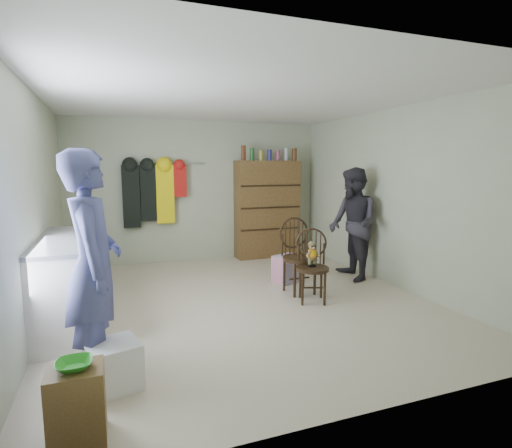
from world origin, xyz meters
name	(u,v)px	position (x,y,z in m)	size (l,w,h in m)	color
ground_plane	(243,301)	(0.00, 0.00, 0.00)	(5.00, 5.00, 0.00)	beige
room_walls	(230,175)	(0.00, 0.53, 1.58)	(5.00, 5.00, 5.00)	#B6BB9D
counter	(72,280)	(-1.95, 0.00, 0.47)	(0.64, 1.86, 0.94)	silver
stool	(77,405)	(-1.78, -2.10, 0.24)	(0.33, 0.28, 0.47)	brown
bowl	(74,365)	(-1.78, -2.10, 0.50)	(0.22, 0.22, 0.05)	green
plastic_tub	(113,365)	(-1.56, -1.55, 0.18)	(0.38, 0.36, 0.36)	white
chair_front	(312,261)	(0.83, -0.27, 0.51)	(0.52, 0.52, 0.92)	#332112
chair_far	(298,253)	(0.82, 0.13, 0.54)	(0.46, 0.46, 1.01)	#332112
striped_bag	(287,269)	(0.89, 0.60, 0.20)	(0.37, 0.29, 0.39)	pink
person_left	(93,266)	(-1.67, -1.31, 0.91)	(0.67, 0.44, 1.82)	#505392
person_right	(353,224)	(1.87, 0.41, 0.84)	(0.82, 0.64, 1.68)	#2D2B33
dresser	(267,209)	(1.25, 2.30, 0.91)	(1.20, 0.39, 2.06)	brown
coat_rack	(153,193)	(-0.83, 2.38, 1.25)	(1.42, 0.12, 1.09)	#99999E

